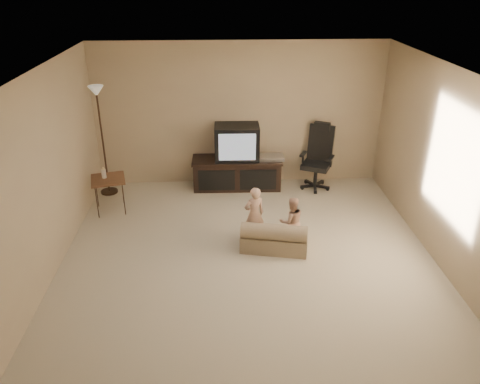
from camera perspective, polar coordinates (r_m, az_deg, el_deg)
The scene contains 9 objects.
floor at distance 6.26m, azimuth 1.10°, elevation -8.94°, with size 5.50×5.50×0.00m, color #B0A68B.
room_shell at distance 5.54m, azimuth 1.24°, elevation 4.10°, with size 5.50×5.50×5.50m.
tv_stand at distance 8.23m, azimuth -0.33°, elevation 3.69°, with size 1.60×0.61×1.14m.
office_chair at distance 8.36m, azimuth 9.40°, elevation 3.26°, with size 0.71×0.72×1.16m.
side_table at distance 7.65m, azimuth -15.84°, elevation 1.48°, with size 0.62×0.62×0.77m.
floor_lamp at distance 8.04m, azimuth -16.76°, elevation 8.77°, with size 0.29×0.29×1.87m.
child_sofa at distance 6.52m, azimuth 4.20°, elevation -5.59°, with size 0.99×0.68×0.45m.
toddler_left at distance 6.60m, azimuth 1.74°, elevation -2.74°, with size 0.30×0.22×0.83m, color tan.
toddler_right at distance 6.56m, azimuth 6.28°, elevation -3.59°, with size 0.35×0.19×0.73m, color tan.
Camera 1 is at (-0.36, -5.14, 3.55)m, focal length 35.00 mm.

